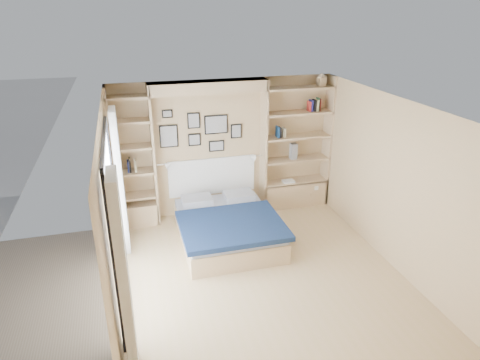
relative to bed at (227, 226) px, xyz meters
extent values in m
plane|color=tan|center=(0.25, -1.09, -0.27)|extent=(4.50, 4.50, 0.00)
plane|color=tan|center=(0.25, 1.16, 0.98)|extent=(4.00, 0.00, 4.00)
plane|color=tan|center=(0.25, -3.34, 0.98)|extent=(4.00, 0.00, 4.00)
plane|color=tan|center=(-1.75, -1.09, 0.98)|extent=(0.00, 4.50, 4.50)
plane|color=tan|center=(2.25, -1.09, 0.98)|extent=(0.00, 4.50, 4.50)
plane|color=white|center=(0.25, -1.09, 2.23)|extent=(4.50, 4.50, 0.00)
cube|color=tan|center=(-1.05, 0.99, 0.98)|extent=(0.04, 0.35, 2.50)
cube|color=tan|center=(0.95, 0.99, 0.98)|extent=(0.04, 0.35, 2.50)
cube|color=tan|center=(-0.05, 0.99, 2.13)|extent=(2.00, 0.35, 0.20)
cube|color=tan|center=(2.23, 0.99, 0.98)|extent=(0.04, 0.35, 2.50)
cube|color=tan|center=(-1.73, 0.99, 0.98)|extent=(0.04, 0.35, 2.50)
cube|color=tan|center=(1.60, 0.99, -0.02)|extent=(1.30, 0.35, 0.50)
cube|color=tan|center=(-1.40, 0.99, -0.07)|extent=(0.70, 0.35, 0.40)
cube|color=black|center=(-1.72, -1.09, 1.96)|extent=(0.04, 2.08, 0.06)
cube|color=black|center=(-1.72, -1.09, -0.24)|extent=(0.04, 2.08, 0.06)
cube|color=black|center=(-1.72, -2.11, 0.83)|extent=(0.04, 0.06, 2.20)
cube|color=black|center=(-1.72, -0.07, 0.83)|extent=(0.04, 0.06, 2.20)
cube|color=silver|center=(-1.73, -1.09, 0.85)|extent=(0.01, 2.00, 2.20)
cube|color=white|center=(-1.63, -2.39, 0.88)|extent=(0.10, 0.45, 2.30)
cube|color=white|center=(-1.63, 0.21, 0.88)|extent=(0.10, 0.45, 2.30)
cube|color=tan|center=(1.60, 0.99, 0.23)|extent=(1.30, 0.35, 0.04)
cube|color=tan|center=(1.60, 0.99, 0.68)|extent=(1.30, 0.35, 0.04)
cube|color=tan|center=(1.60, 0.99, 1.13)|extent=(1.30, 0.35, 0.04)
cube|color=tan|center=(1.60, 0.99, 1.58)|extent=(1.30, 0.35, 0.04)
cube|color=tan|center=(1.60, 0.99, 2.03)|extent=(1.30, 0.35, 0.04)
cube|color=tan|center=(-1.40, 0.99, 0.28)|extent=(0.70, 0.35, 0.04)
cube|color=tan|center=(-1.40, 0.99, 0.73)|extent=(0.70, 0.35, 0.04)
cube|color=tan|center=(-1.40, 0.99, 1.18)|extent=(0.70, 0.35, 0.04)
cube|color=tan|center=(-1.40, 0.99, 1.63)|extent=(0.70, 0.35, 0.04)
cube|color=tan|center=(-1.40, 0.99, 2.03)|extent=(0.70, 0.35, 0.04)
cube|color=tan|center=(0.00, -0.02, -0.10)|extent=(1.52, 1.90, 0.33)
cube|color=#9A9EA8|center=(0.00, -0.02, 0.12)|extent=(1.48, 1.86, 0.10)
cube|color=#122343|center=(0.00, -0.34, 0.19)|extent=(1.62, 1.33, 0.08)
cube|color=#9A9EA8|center=(-0.38, 0.63, 0.23)|extent=(0.52, 0.38, 0.12)
cube|color=#9A9EA8|center=(0.38, 0.63, 0.23)|extent=(0.52, 0.38, 0.12)
cube|color=white|center=(0.00, 1.13, 0.45)|extent=(1.62, 0.04, 0.70)
cube|color=black|center=(-0.75, 1.14, 1.28)|extent=(0.32, 0.02, 0.40)
cube|color=gray|center=(-0.75, 1.13, 1.28)|extent=(0.28, 0.01, 0.36)
cube|color=black|center=(-0.30, 1.14, 1.53)|extent=(0.22, 0.02, 0.28)
cube|color=gray|center=(-0.30, 1.13, 1.53)|extent=(0.18, 0.01, 0.24)
cube|color=black|center=(-0.30, 1.14, 1.18)|extent=(0.22, 0.02, 0.22)
cube|color=gray|center=(-0.30, 1.13, 1.18)|extent=(0.18, 0.01, 0.18)
cube|color=black|center=(0.10, 1.14, 1.43)|extent=(0.42, 0.02, 0.34)
cube|color=gray|center=(0.10, 1.13, 1.43)|extent=(0.38, 0.01, 0.30)
cube|color=black|center=(0.10, 1.14, 1.03)|extent=(0.28, 0.02, 0.20)
cube|color=gray|center=(0.10, 1.13, 1.03)|extent=(0.24, 0.01, 0.16)
cube|color=black|center=(0.47, 1.14, 1.28)|extent=(0.20, 0.02, 0.26)
cube|color=gray|center=(0.47, 1.13, 1.28)|extent=(0.16, 0.01, 0.22)
cube|color=black|center=(-0.75, 1.14, 1.68)|extent=(0.18, 0.02, 0.14)
cube|color=gray|center=(-0.75, 1.13, 1.68)|extent=(0.14, 0.01, 0.10)
cylinder|color=silver|center=(-0.91, 0.91, 0.85)|extent=(0.20, 0.02, 0.02)
cone|color=white|center=(-0.81, 0.91, 0.83)|extent=(0.13, 0.12, 0.15)
cylinder|color=silver|center=(0.81, 0.91, 0.85)|extent=(0.20, 0.02, 0.02)
cone|color=white|center=(0.71, 0.91, 0.83)|extent=(0.13, 0.12, 0.15)
cube|color=navy|center=(1.21, 0.98, 1.25)|extent=(0.03, 0.15, 0.20)
cube|color=black|center=(1.25, 0.98, 1.25)|extent=(0.03, 0.15, 0.19)
cube|color=#BFB28C|center=(1.33, 0.98, 1.24)|extent=(0.04, 0.15, 0.17)
cube|color=#A22620|center=(1.80, 0.98, 1.69)|extent=(0.02, 0.15, 0.18)
cube|color=navy|center=(1.84, 0.98, 1.70)|extent=(0.03, 0.15, 0.20)
cube|color=black|center=(1.90, 0.98, 1.71)|extent=(0.03, 0.15, 0.21)
cube|color=beige|center=(1.95, 0.98, 1.70)|extent=(0.04, 0.15, 0.20)
cube|color=#26593F|center=(1.98, 0.98, 1.72)|extent=(0.03, 0.15, 0.23)
cube|color=#A51E1E|center=(1.99, 0.98, 1.72)|extent=(0.03, 0.15, 0.23)
cube|color=navy|center=(-1.49, 0.98, 0.85)|extent=(0.02, 0.15, 0.20)
cube|color=black|center=(-1.46, 0.98, 0.88)|extent=(0.03, 0.15, 0.24)
cube|color=#BFB28C|center=(-1.37, 0.98, 0.86)|extent=(0.03, 0.15, 0.21)
cube|color=tan|center=(2.02, 0.98, 2.13)|extent=(0.13, 0.13, 0.15)
cone|color=tan|center=(2.02, 0.98, 2.24)|extent=(0.20, 0.20, 0.08)
cube|color=slate|center=(1.54, 0.98, 0.85)|extent=(0.12, 0.12, 0.30)
cube|color=white|center=(1.45, 0.93, 0.27)|extent=(0.22, 0.16, 0.03)
camera|label=1|loc=(-1.45, -6.11, 3.45)|focal=32.00mm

